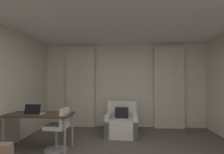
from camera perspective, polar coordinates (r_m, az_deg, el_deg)
wall_window at (r=5.62m, az=3.90°, el=-2.68°), size 5.12×0.06×2.60m
ceiling at (r=2.85m, az=3.72°, el=23.52°), size 5.12×6.12×0.06m
curtain_left_panel at (r=5.66m, az=-10.18°, el=-3.16°), size 0.90×0.06×2.50m
curtain_right_panel at (r=5.66m, az=17.99°, el=-3.12°), size 0.90×0.06×2.50m
armchair at (r=4.88m, az=3.12°, el=-14.92°), size 0.83×0.87×0.87m
desk at (r=4.06m, az=-22.27°, el=-11.83°), size 1.34×0.59×0.75m
desk_chair at (r=3.92m, az=-16.99°, el=-16.65°), size 0.48×0.48×0.88m
laptop at (r=3.97m, az=-23.82°, el=-10.40°), size 0.32×0.25×0.22m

